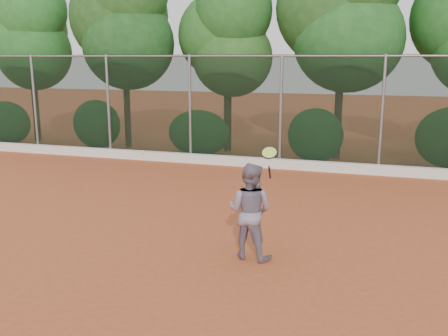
# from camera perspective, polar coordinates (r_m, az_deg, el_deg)

# --- Properties ---
(ground) EXTENTS (80.00, 80.00, 0.00)m
(ground) POSITION_cam_1_polar(r_m,az_deg,el_deg) (9.41, -1.81, -8.73)
(ground) COLOR #AF4F29
(ground) RESTS_ON ground
(concrete_curb) EXTENTS (24.00, 0.20, 0.30)m
(concrete_curb) POSITION_cam_1_polar(r_m,az_deg,el_deg) (15.72, 6.23, 0.50)
(concrete_curb) COLOR silver
(concrete_curb) RESTS_ON ground
(tennis_player) EXTENTS (0.91, 0.76, 1.68)m
(tennis_player) POSITION_cam_1_polar(r_m,az_deg,el_deg) (8.58, 2.98, -4.93)
(tennis_player) COLOR gray
(tennis_player) RESTS_ON ground
(chainlink_fence) EXTENTS (24.09, 0.09, 3.50)m
(chainlink_fence) POSITION_cam_1_polar(r_m,az_deg,el_deg) (15.63, 6.50, 6.77)
(chainlink_fence) COLOR black
(chainlink_fence) RESTS_ON ground
(foliage_backdrop) EXTENTS (23.70, 3.63, 7.55)m
(foliage_backdrop) POSITION_cam_1_polar(r_m,az_deg,el_deg) (17.63, 6.14, 15.70)
(foliage_backdrop) COLOR #44311A
(foliage_backdrop) RESTS_ON ground
(tennis_racket) EXTENTS (0.30, 0.29, 0.57)m
(tennis_racket) POSITION_cam_1_polar(r_m,az_deg,el_deg) (8.22, 5.21, 1.51)
(tennis_racket) COLOR black
(tennis_racket) RESTS_ON ground
(tennis_ball_in_flight) EXTENTS (0.07, 0.07, 0.07)m
(tennis_ball_in_flight) POSITION_cam_1_polar(r_m,az_deg,el_deg) (9.46, -9.24, 1.76)
(tennis_ball_in_flight) COLOR #F5F537
(tennis_ball_in_flight) RESTS_ON ground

